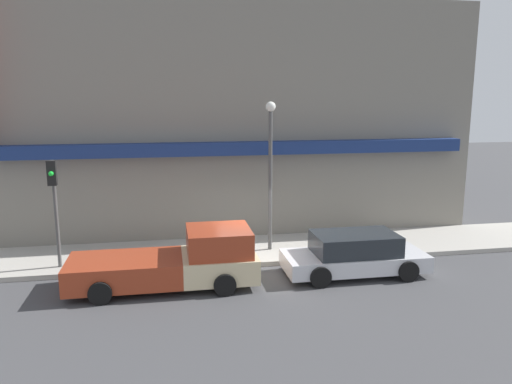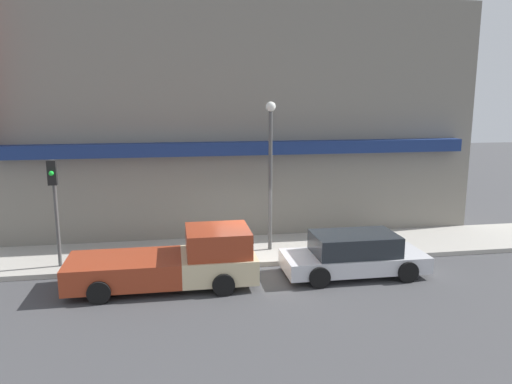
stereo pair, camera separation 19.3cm
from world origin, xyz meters
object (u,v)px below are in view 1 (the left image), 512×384
(pickup_truck, at_px, (177,262))
(street_lamp, at_px, (270,159))
(traffic_light, at_px, (54,195))
(parked_car, at_px, (354,254))
(fire_hydrant, at_px, (325,242))

(pickup_truck, xyz_separation_m, street_lamp, (3.47, 2.61, 2.79))
(street_lamp, bearing_deg, pickup_truck, -143.05)
(traffic_light, bearing_deg, parked_car, -11.14)
(parked_car, distance_m, street_lamp, 4.51)
(fire_hydrant, bearing_deg, traffic_light, -179.02)
(street_lamp, height_order, traffic_light, street_lamp)
(street_lamp, distance_m, traffic_light, 7.39)
(fire_hydrant, xyz_separation_m, traffic_light, (-9.27, -0.16, 2.12))
(fire_hydrant, bearing_deg, pickup_truck, -159.38)
(pickup_truck, bearing_deg, traffic_light, 154.83)
(street_lamp, bearing_deg, fire_hydrant, -16.04)
(pickup_truck, bearing_deg, parked_car, 1.07)
(parked_car, height_order, street_lamp, street_lamp)
(pickup_truck, height_order, parked_car, pickup_truck)
(pickup_truck, bearing_deg, fire_hydrant, 21.69)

